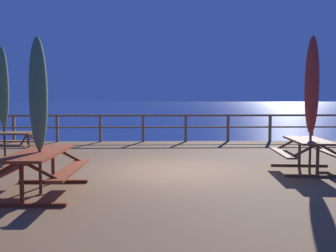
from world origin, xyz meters
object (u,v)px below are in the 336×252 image
picnic_table_mid_right (308,148)px  patio_umbrella_short_back (38,95)px  patio_umbrella_tall_back_left (3,88)px  patio_umbrella_tall_mid_right (312,86)px  picnic_table_back_right (5,139)px  picnic_table_mid_centre (39,163)px

picnic_table_mid_right → patio_umbrella_short_back: size_ratio=0.65×
patio_umbrella_tall_back_left → patio_umbrella_tall_mid_right: 8.26m
picnic_table_back_right → picnic_table_mid_centre: (2.24, -4.02, 0.01)m
picnic_table_mid_right → patio_umbrella_tall_mid_right: (0.02, -0.07, 1.46)m
patio_umbrella_tall_back_left → picnic_table_mid_centre: bearing=-61.0°
picnic_table_back_right → picnic_table_mid_right: bearing=-15.1°
picnic_table_mid_right → picnic_table_mid_centre: (-5.68, -1.89, 0.01)m
picnic_table_mid_right → patio_umbrella_short_back: patio_umbrella_short_back is taller
picnic_table_back_right → picnic_table_mid_centre: same height
picnic_table_back_right → patio_umbrella_tall_back_left: size_ratio=0.58×
picnic_table_back_right → patio_umbrella_short_back: (2.26, -4.06, 1.23)m
picnic_table_back_right → patio_umbrella_short_back: bearing=-60.8°
picnic_table_mid_right → patio_umbrella_tall_back_left: 8.35m
picnic_table_mid_right → picnic_table_mid_centre: bearing=-161.6°
picnic_table_mid_right → patio_umbrella_short_back: (-5.65, -1.92, 1.23)m
picnic_table_back_right → picnic_table_mid_centre: size_ratio=0.89×
picnic_table_back_right → patio_umbrella_tall_back_left: bearing=113.8°
picnic_table_mid_centre → patio_umbrella_tall_back_left: size_ratio=0.65×
picnic_table_mid_right → patio_umbrella_tall_back_left: bearing=164.7°
patio_umbrella_short_back → patio_umbrella_tall_back_left: bearing=119.1°
patio_umbrella_tall_mid_right → picnic_table_mid_centre: bearing=-162.3°
picnic_table_back_right → picnic_table_mid_centre: bearing=-60.9°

